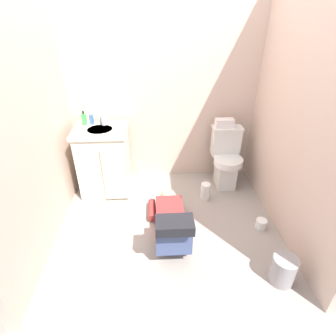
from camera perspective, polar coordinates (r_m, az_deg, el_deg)
The scene contains 16 objects.
ground_plane at distance 2.88m, azimuth 0.03°, elevation -12.38°, with size 2.74×3.05×0.04m, color gray.
wall_back at distance 3.26m, azimuth -1.11°, elevation 17.39°, with size 2.40×0.08×2.40m, color beige.
wall_left at distance 2.46m, azimuth -28.47°, elevation 9.27°, with size 0.08×2.05×2.40m, color beige.
wall_right at distance 2.58m, azimuth 27.29°, elevation 10.41°, with size 0.08×2.05×2.40m, color beige.
toilet at distance 3.38m, azimuth 12.39°, elevation 2.05°, with size 0.36×0.46×0.75m.
vanity_cabinet at distance 3.25m, azimuth -13.49°, elevation 1.68°, with size 0.60×0.53×0.82m.
faucet at distance 3.20m, azimuth -14.14°, elevation 10.04°, with size 0.02×0.02×0.10m, color silver.
person_plumber at distance 2.64m, azimuth 0.59°, elevation -11.57°, with size 0.39×1.06×0.52m.
tissue_box at distance 3.27m, azimuth 12.07°, elevation 9.45°, with size 0.22×0.11×0.10m, color silver.
soap_dispenser at distance 3.22m, azimuth -17.61°, elevation 9.98°, with size 0.06×0.06×0.17m.
bottle_blue at distance 3.21m, azimuth -16.11°, elevation 10.03°, with size 0.05×0.05×0.12m, color #4168BB.
bottle_white at distance 3.20m, azimuth -14.68°, elevation 10.55°, with size 0.04×0.04×0.16m, color white.
bottle_clear at distance 3.16m, azimuth -13.69°, elevation 9.93°, with size 0.06×0.06×0.11m, color silver.
trash_can at distance 2.50m, azimuth 23.56°, elevation -19.46°, with size 0.20×0.20×0.25m, color gray.
paper_towel_roll at distance 3.19m, azimuth 8.04°, elevation -4.99°, with size 0.11×0.11×0.21m, color white.
toilet_paper_roll at distance 2.97m, azimuth 19.42°, elevation -11.26°, with size 0.11×0.11×0.10m, color white.
Camera 1 is at (-0.12, -2.10, 1.95)m, focal length 28.30 mm.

